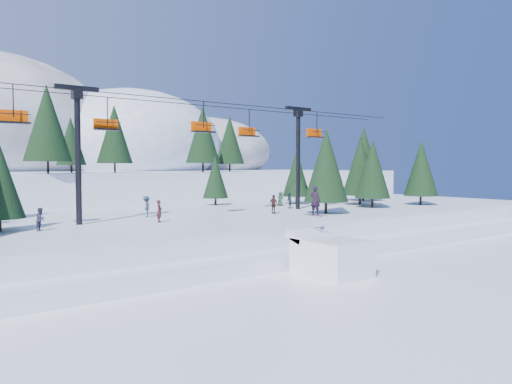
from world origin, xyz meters
TOP-DOWN VIEW (x-y plane):
  - ground at (0.00, 0.00)m, footprint 160.00×160.00m
  - mid_shelf at (0.00, 18.00)m, footprint 70.00×22.00m
  - berm at (0.00, 8.00)m, footprint 70.00×6.00m
  - jump_kicker at (1.54, 2.40)m, footprint 3.39×4.62m
  - chairlift at (0.67, 18.05)m, footprint 46.00×3.21m
  - conifer_stand at (3.70, 18.43)m, footprint 62.73×18.28m
  - distant_skiers at (1.86, 18.41)m, footprint 27.36×7.49m
  - banner_near at (6.03, 3.92)m, footprint 2.83×0.44m
  - banner_far at (8.31, 6.07)m, footprint 2.80×0.65m

SIDE VIEW (x-z plane):
  - ground at x=0.00m, z-range 0.00..0.00m
  - banner_near at x=6.03m, z-range 0.09..0.99m
  - banner_far at x=8.31m, z-range 0.09..0.99m
  - berm at x=0.00m, z-range 0.00..1.10m
  - mid_shelf at x=0.00m, z-range 0.00..2.50m
  - jump_kicker at x=1.54m, z-range -1.52..4.08m
  - distant_skiers at x=1.86m, z-range 2.44..4.25m
  - conifer_stand at x=3.70m, z-range 2.18..11.48m
  - chairlift at x=0.67m, z-range 4.18..14.46m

